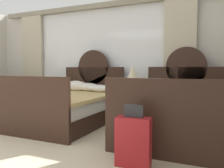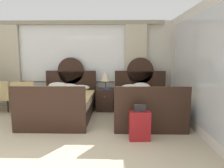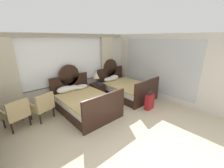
{
  "view_description": "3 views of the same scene",
  "coord_description": "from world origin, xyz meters",
  "px_view_note": "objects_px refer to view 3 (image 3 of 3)",
  "views": [
    {
      "loc": [
        2.68,
        -0.9,
        1.12
      ],
      "look_at": [
        0.96,
        2.97,
        0.84
      ],
      "focal_mm": 37.24,
      "sensor_mm": 36.0,
      "label": 1
    },
    {
      "loc": [
        1.39,
        -2.12,
        1.63
      ],
      "look_at": [
        1.28,
        3.0,
        0.9
      ],
      "focal_mm": 32.09,
      "sensor_mm": 36.0,
      "label": 2
    },
    {
      "loc": [
        -2.42,
        -1.03,
        2.55
      ],
      "look_at": [
        1.11,
        2.83,
        0.84
      ],
      "focal_mm": 22.89,
      "sensor_mm": 36.0,
      "label": 3
    }
  ],
  "objects_px": {
    "table_lamp_on_nightstand": "(96,75)",
    "suitcase_on_floor": "(150,102)",
    "book_on_nightstand": "(99,84)",
    "armchair_by_window_left": "(42,105)",
    "bed_near_window": "(84,102)",
    "armchair_by_window_centre": "(16,113)",
    "nightstand_between_beds": "(97,91)",
    "bed_near_mirror": "(126,89)"
  },
  "relations": [
    {
      "from": "bed_near_window",
      "to": "book_on_nightstand",
      "type": "distance_m",
      "value": 1.3
    },
    {
      "from": "table_lamp_on_nightstand",
      "to": "suitcase_on_floor",
      "type": "relative_size",
      "value": 0.75
    },
    {
      "from": "nightstand_between_beds",
      "to": "book_on_nightstand",
      "type": "relative_size",
      "value": 2.48
    },
    {
      "from": "bed_near_window",
      "to": "book_on_nightstand",
      "type": "xyz_separation_m",
      "value": [
        1.12,
        0.58,
        0.31
      ]
    },
    {
      "from": "bed_near_window",
      "to": "table_lamp_on_nightstand",
      "type": "distance_m",
      "value": 1.49
    },
    {
      "from": "bed_near_window",
      "to": "armchair_by_window_left",
      "type": "relative_size",
      "value": 2.46
    },
    {
      "from": "book_on_nightstand",
      "to": "suitcase_on_floor",
      "type": "relative_size",
      "value": 0.36
    },
    {
      "from": "nightstand_between_beds",
      "to": "suitcase_on_floor",
      "type": "relative_size",
      "value": 0.9
    },
    {
      "from": "book_on_nightstand",
      "to": "suitcase_on_floor",
      "type": "height_order",
      "value": "suitcase_on_floor"
    },
    {
      "from": "armchair_by_window_centre",
      "to": "bed_near_mirror",
      "type": "bearing_deg",
      "value": -6.52
    },
    {
      "from": "nightstand_between_beds",
      "to": "table_lamp_on_nightstand",
      "type": "xyz_separation_m",
      "value": [
        0.02,
        0.07,
        0.69
      ]
    },
    {
      "from": "book_on_nightstand",
      "to": "table_lamp_on_nightstand",
      "type": "bearing_deg",
      "value": 98.64
    },
    {
      "from": "book_on_nightstand",
      "to": "armchair_by_window_centre",
      "type": "xyz_separation_m",
      "value": [
        -3.09,
        -0.12,
        -0.17
      ]
    },
    {
      "from": "book_on_nightstand",
      "to": "armchair_by_window_left",
      "type": "relative_size",
      "value": 0.29
    },
    {
      "from": "bed_near_window",
      "to": "armchair_by_window_centre",
      "type": "xyz_separation_m",
      "value": [
        -1.97,
        0.46,
        0.14
      ]
    },
    {
      "from": "armchair_by_window_centre",
      "to": "suitcase_on_floor",
      "type": "bearing_deg",
      "value": -26.59
    },
    {
      "from": "book_on_nightstand",
      "to": "suitcase_on_floor",
      "type": "bearing_deg",
      "value": -69.86
    },
    {
      "from": "nightstand_between_beds",
      "to": "armchair_by_window_centre",
      "type": "bearing_deg",
      "value": -175.86
    },
    {
      "from": "bed_near_window",
      "to": "armchair_by_window_left",
      "type": "bearing_deg",
      "value": 159.93
    },
    {
      "from": "bed_near_window",
      "to": "suitcase_on_floor",
      "type": "bearing_deg",
      "value": -38.08
    },
    {
      "from": "armchair_by_window_left",
      "to": "suitcase_on_floor",
      "type": "bearing_deg",
      "value": -31.61
    },
    {
      "from": "nightstand_between_beds",
      "to": "armchair_by_window_centre",
      "type": "height_order",
      "value": "armchair_by_window_centre"
    },
    {
      "from": "suitcase_on_floor",
      "to": "armchair_by_window_left",
      "type": "bearing_deg",
      "value": 148.39
    },
    {
      "from": "armchair_by_window_left",
      "to": "suitcase_on_floor",
      "type": "height_order",
      "value": "armchair_by_window_left"
    },
    {
      "from": "bed_near_window",
      "to": "book_on_nightstand",
      "type": "bearing_deg",
      "value": 27.37
    },
    {
      "from": "book_on_nightstand",
      "to": "armchair_by_window_left",
      "type": "height_order",
      "value": "armchair_by_window_left"
    },
    {
      "from": "book_on_nightstand",
      "to": "armchair_by_window_left",
      "type": "distance_m",
      "value": 2.39
    },
    {
      "from": "table_lamp_on_nightstand",
      "to": "suitcase_on_floor",
      "type": "bearing_deg",
      "value": -70.71
    },
    {
      "from": "bed_near_mirror",
      "to": "book_on_nightstand",
      "type": "bearing_deg",
      "value": 150.08
    },
    {
      "from": "bed_near_window",
      "to": "nightstand_between_beds",
      "type": "bearing_deg",
      "value": 32.24
    },
    {
      "from": "bed_near_mirror",
      "to": "book_on_nightstand",
      "type": "distance_m",
      "value": 1.23
    },
    {
      "from": "armchair_by_window_centre",
      "to": "table_lamp_on_nightstand",
      "type": "bearing_deg",
      "value": 5.47
    },
    {
      "from": "nightstand_between_beds",
      "to": "bed_near_mirror",
      "type": "bearing_deg",
      "value": -32.87
    },
    {
      "from": "nightstand_between_beds",
      "to": "book_on_nightstand",
      "type": "xyz_separation_m",
      "value": [
        0.04,
        -0.1,
        0.34
      ]
    },
    {
      "from": "bed_near_window",
      "to": "suitcase_on_floor",
      "type": "xyz_separation_m",
      "value": [
        1.87,
        -1.46,
        -0.06
      ]
    },
    {
      "from": "nightstand_between_beds",
      "to": "armchair_by_window_left",
      "type": "bearing_deg",
      "value": -174.63
    },
    {
      "from": "bed_near_window",
      "to": "nightstand_between_beds",
      "type": "height_order",
      "value": "bed_near_window"
    },
    {
      "from": "armchair_by_window_left",
      "to": "armchair_by_window_centre",
      "type": "relative_size",
      "value": 1.0
    },
    {
      "from": "bed_near_mirror",
      "to": "nightstand_between_beds",
      "type": "xyz_separation_m",
      "value": [
        -1.07,
        0.69,
        -0.02
      ]
    },
    {
      "from": "bed_near_mirror",
      "to": "table_lamp_on_nightstand",
      "type": "height_order",
      "value": "bed_near_mirror"
    },
    {
      "from": "bed_near_mirror",
      "to": "armchair_by_window_left",
      "type": "bearing_deg",
      "value": 172.11
    },
    {
      "from": "bed_near_mirror",
      "to": "armchair_by_window_centre",
      "type": "bearing_deg",
      "value": 173.48
    }
  ]
}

